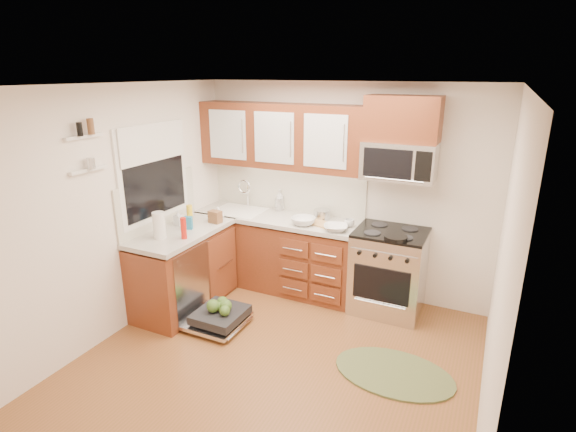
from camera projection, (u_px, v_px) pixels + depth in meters
The scene contains 38 objects.
floor at pixel (277, 363), 4.20m from camera, with size 3.50×3.50×0.00m, color brown.
ceiling at pixel (274, 85), 3.43m from camera, with size 3.50×3.50×0.00m, color white.
wall_back at pixel (342, 191), 5.32m from camera, with size 3.50×0.04×2.50m, color silver.
wall_front at pixel (122, 346), 2.32m from camera, with size 3.50×0.04×2.50m, color silver.
wall_left at pixel (121, 211), 4.54m from camera, with size 0.04×3.50×2.50m, color silver.
wall_right at pixel (501, 276), 3.10m from camera, with size 0.04×3.50×2.50m, color silver.
base_cabinet_back at pixel (277, 254), 5.62m from camera, with size 2.05×0.60×0.85m, color #592E14.
base_cabinet_left at pixel (184, 271), 5.12m from camera, with size 0.60×1.25×0.85m, color #592E14.
countertop_back at pixel (276, 218), 5.46m from camera, with size 2.07×0.64×0.05m, color #B4ADA4.
countertop_left at pixel (182, 232), 4.97m from camera, with size 0.64×1.27×0.05m, color #B4ADA4.
backsplash_back at pixel (287, 188), 5.62m from camera, with size 2.05×0.02×0.57m, color beige.
backsplash_left at pixel (158, 202), 4.99m from camera, with size 0.02×1.25×0.57m, color beige.
upper_cabinets at pixel (281, 136), 5.28m from camera, with size 2.05×0.35×0.75m, color #592E14, non-canonical shape.
cabinet_over_mw at pixel (403, 119), 4.62m from camera, with size 0.76×0.35×0.47m, color #592E14.
range at pixel (388, 271), 5.01m from camera, with size 0.76×0.64×0.95m, color silver, non-canonical shape.
microwave at pixel (399, 161), 4.73m from camera, with size 0.76×0.38×0.40m, color silver, non-canonical shape.
sink at pixel (239, 220), 5.69m from camera, with size 0.62×0.50×0.26m, color white, non-canonical shape.
dishwasher at pixel (217, 317), 4.78m from camera, with size 0.70×0.60×0.20m, color silver, non-canonical shape.
window at pixel (154, 173), 4.87m from camera, with size 0.03×1.05×1.05m, color white, non-canonical shape.
window_blind at pixel (153, 143), 4.75m from camera, with size 0.02×0.96×0.40m, color white.
shelf_upper at pixel (84, 137), 3.98m from camera, with size 0.04×0.40×0.03m, color white.
shelf_lower at pixel (89, 170), 4.07m from camera, with size 0.04×0.40×0.03m, color white.
rug at pixel (394, 373), 4.04m from camera, with size 1.07×0.70×0.02m, color #536238, non-canonical shape.
skillet at pixel (396, 238), 4.60m from camera, with size 0.24×0.24×0.04m, color black.
stock_pot at pixel (322, 214), 5.33m from camera, with size 0.20×0.20×0.12m, color silver.
cutting_board at pixel (320, 223), 5.15m from camera, with size 0.29×0.19×0.02m, color tan.
canister at pixel (279, 204), 5.64m from camera, with size 0.10×0.10×0.16m, color silver.
paper_towel_roll at pixel (159, 225), 4.69m from camera, with size 0.13×0.13×0.28m, color white.
mustard_bottle at pixel (190, 214), 5.17m from camera, with size 0.07×0.07×0.21m, color yellow.
red_bottle at pixel (184, 228), 4.68m from camera, with size 0.06×0.06×0.23m, color red.
wooden_box at pixel (215, 217), 5.19m from camera, with size 0.14×0.10×0.14m, color brown.
blue_carton at pixel (188, 223), 4.98m from camera, with size 0.09×0.05×0.14m, color teal.
bowl_a at pixel (336, 228), 4.94m from camera, with size 0.26×0.26×0.06m, color #999999.
bowl_b at pixel (303, 221), 5.13m from camera, with size 0.28×0.28×0.09m, color #999999.
cup at pixel (349, 223), 5.06m from camera, with size 0.11×0.11×0.09m, color #999999.
soap_bottle_a at pixel (280, 200), 5.65m from camera, with size 0.10×0.10×0.27m, color #999999.
soap_bottle_b at pixel (178, 218), 5.10m from camera, with size 0.08×0.08×0.18m, color #999999.
soap_bottle_c at pixel (218, 214), 5.25m from camera, with size 0.13×0.13×0.17m, color #999999.
Camera 1 is at (1.63, -3.18, 2.60)m, focal length 28.00 mm.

